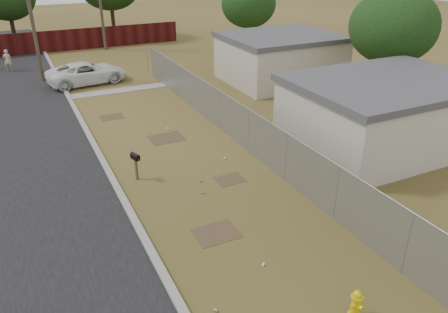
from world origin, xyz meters
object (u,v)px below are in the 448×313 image
mailbox (135,159)px  pedestrian (8,60)px  pickup_truck (87,73)px  fire_hydrant (356,304)px

mailbox → pedestrian: size_ratio=0.72×
pedestrian → mailbox: bearing=114.1°
mailbox → pedestrian: bearing=100.8°
pickup_truck → pedestrian: bearing=30.8°
mailbox → pickup_truck: pickup_truck is taller
fire_hydrant → pedestrian: 30.21m
fire_hydrant → pickup_truck: pickup_truck is taller
fire_hydrant → pedestrian: bearing=102.9°
mailbox → pickup_truck: (0.75, 14.38, -0.18)m
fire_hydrant → mailbox: (-2.91, 9.30, 0.50)m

